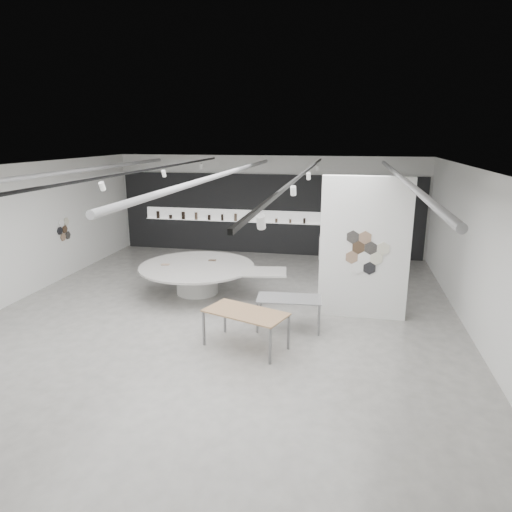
% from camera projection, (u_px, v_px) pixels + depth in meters
% --- Properties ---
extents(room, '(12.02, 14.02, 3.82)m').
position_uv_depth(room, '(215.00, 240.00, 11.11)').
color(room, '#9C9A93').
rests_on(room, ground).
extents(back_wall_display, '(11.80, 0.27, 3.10)m').
position_uv_depth(back_wall_display, '(266.00, 215.00, 17.81)').
color(back_wall_display, black).
rests_on(back_wall_display, ground).
extents(partition_column, '(2.20, 0.38, 3.60)m').
position_uv_depth(partition_column, '(364.00, 248.00, 11.44)').
color(partition_column, white).
rests_on(partition_column, ground).
extents(display_island, '(4.63, 3.81, 0.86)m').
position_uv_depth(display_island, '(199.00, 275.00, 13.43)').
color(display_island, white).
rests_on(display_island, ground).
extents(sample_table_wood, '(1.99, 1.46, 0.84)m').
position_uv_depth(sample_table_wood, '(246.00, 314.00, 9.91)').
color(sample_table_wood, '#9F7852').
rests_on(sample_table_wood, ground).
extents(sample_table_stone, '(1.58, 0.88, 0.79)m').
position_uv_depth(sample_table_stone, '(289.00, 300.00, 10.91)').
color(sample_table_stone, gray).
rests_on(sample_table_stone, ground).
extents(kitchen_counter, '(1.60, 0.65, 1.25)m').
position_uv_depth(kitchen_counter, '(340.00, 247.00, 17.17)').
color(kitchen_counter, white).
rests_on(kitchen_counter, ground).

